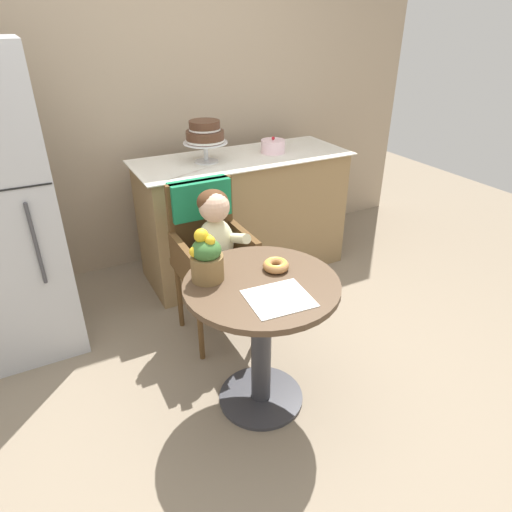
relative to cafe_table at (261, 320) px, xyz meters
The scene contains 11 objects.
ground_plane 0.51m from the cafe_table, ahead, with size 8.00×8.00×0.00m, color gray.
back_wall 2.03m from the cafe_table, 90.00° to the left, with size 4.80×0.10×2.70m, color tan.
cafe_table is the anchor object (origin of this frame).
wicker_chair 0.73m from the cafe_table, 88.07° to the left, with size 0.42×0.45×0.95m.
seated_child 0.59m from the cafe_table, 87.53° to the left, with size 0.27×0.32×0.73m.
paper_napkin 0.26m from the cafe_table, 91.58° to the right, with size 0.27×0.24×0.00m, color white.
donut_front 0.27m from the cafe_table, 31.14° to the left, with size 0.13×0.13×0.04m.
flower_vase 0.41m from the cafe_table, 145.28° to the left, with size 0.15×0.15×0.25m.
display_counter 1.41m from the cafe_table, 67.07° to the left, with size 1.56×0.62×0.90m.
tiered_cake_stand 1.45m from the cafe_table, 78.25° to the left, with size 0.30×0.30×0.28m.
round_layer_cake 1.58m from the cafe_table, 58.53° to the left, with size 0.18×0.18×0.12m.
Camera 1 is at (-0.83, -1.51, 1.78)m, focal length 31.30 mm.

